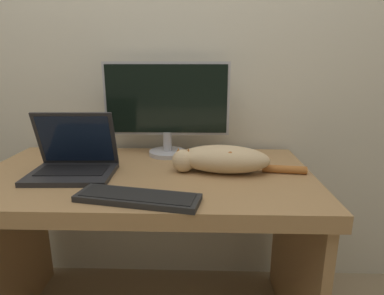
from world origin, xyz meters
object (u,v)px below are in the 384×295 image
(monitor, at_px, (167,106))
(cat, at_px, (221,159))
(external_keyboard, at_px, (138,198))
(laptop, at_px, (73,162))

(monitor, xyz_separation_m, cat, (0.24, -0.25, -0.18))
(external_keyboard, height_order, cat, cat)
(cat, bearing_deg, monitor, 142.26)
(monitor, bearing_deg, cat, -45.21)
(monitor, distance_m, cat, 0.39)
(external_keyboard, relative_size, cat, 0.77)
(laptop, bearing_deg, external_keyboard, -40.82)
(monitor, height_order, external_keyboard, monitor)
(monitor, relative_size, laptop, 1.78)
(monitor, xyz_separation_m, laptop, (-0.35, -0.29, -0.19))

